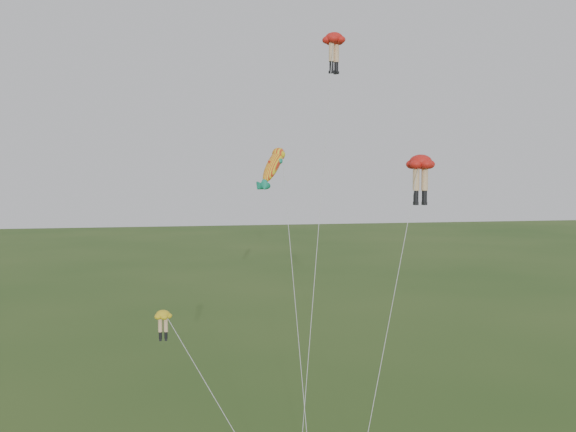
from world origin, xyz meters
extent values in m
ellipsoid|color=red|center=(3.64, 9.30, 22.57)|extent=(2.04, 2.04, 0.74)
cylinder|color=#F1C28E|center=(3.46, 9.18, 21.71)|extent=(0.33, 0.33, 1.12)
cylinder|color=black|center=(3.46, 9.18, 20.86)|extent=(0.26, 0.26, 0.56)
cube|color=black|center=(3.46, 9.18, 20.50)|extent=(0.33, 0.37, 0.16)
cylinder|color=#F1C28E|center=(3.83, 9.42, 21.71)|extent=(0.33, 0.33, 1.12)
cylinder|color=black|center=(3.83, 9.42, 20.86)|extent=(0.26, 0.26, 0.56)
cube|color=black|center=(3.83, 9.42, 20.50)|extent=(0.33, 0.37, 0.16)
cylinder|color=silver|center=(1.62, 4.89, 11.58)|extent=(4.08, 8.85, 22.72)
ellipsoid|color=red|center=(7.34, 4.39, 14.91)|extent=(1.69, 1.69, 0.83)
cylinder|color=#F1C28E|center=(7.08, 4.39, 13.94)|extent=(0.37, 0.37, 1.26)
cylinder|color=black|center=(7.08, 4.39, 12.99)|extent=(0.29, 0.29, 0.63)
cube|color=black|center=(7.08, 4.39, 12.58)|extent=(0.21, 0.37, 0.18)
cylinder|color=#F1C28E|center=(7.59, 4.38, 13.94)|extent=(0.37, 0.37, 1.26)
cylinder|color=black|center=(7.59, 4.38, 12.99)|extent=(0.29, 0.29, 0.63)
cube|color=black|center=(7.59, 4.38, 12.58)|extent=(0.21, 0.37, 0.18)
cylinder|color=silver|center=(4.78, 1.67, 7.77)|extent=(5.15, 5.48, 15.11)
ellipsoid|color=yellow|center=(-6.91, 3.57, 7.06)|extent=(1.00, 1.00, 0.46)
cylinder|color=#F1C28E|center=(-7.05, 3.58, 6.52)|extent=(0.21, 0.21, 0.71)
cylinder|color=black|center=(-7.05, 3.58, 5.99)|extent=(0.16, 0.16, 0.35)
cube|color=black|center=(-7.05, 3.58, 5.76)|extent=(0.13, 0.21, 0.10)
cylinder|color=#F1C28E|center=(-6.77, 3.56, 6.52)|extent=(0.21, 0.21, 0.71)
cylinder|color=black|center=(-6.77, 3.56, 5.99)|extent=(0.16, 0.16, 0.35)
cube|color=black|center=(-6.77, 3.56, 5.76)|extent=(0.13, 0.21, 0.10)
cylinder|color=silver|center=(-4.64, 0.53, 3.75)|extent=(4.57, 6.11, 7.09)
ellipsoid|color=yellow|center=(0.10, 10.80, 14.82)|extent=(2.46, 2.48, 2.76)
sphere|color=yellow|center=(0.10, 10.80, 14.82)|extent=(1.53, 1.54, 1.27)
cone|color=#169171|center=(0.10, 10.80, 14.82)|extent=(1.35, 1.36, 1.19)
cone|color=#169171|center=(0.10, 10.80, 14.82)|extent=(1.35, 1.36, 1.19)
cone|color=#169171|center=(0.10, 10.80, 14.82)|extent=(0.76, 0.76, 0.66)
cone|color=#169171|center=(0.10, 10.80, 14.82)|extent=(0.76, 0.76, 0.66)
cone|color=red|center=(0.10, 10.80, 14.82)|extent=(0.78, 0.78, 0.66)
cylinder|color=silver|center=(-0.08, 4.85, 7.52)|extent=(0.38, 11.93, 14.62)
camera|label=1|loc=(-6.98, -29.38, 14.18)|focal=40.00mm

